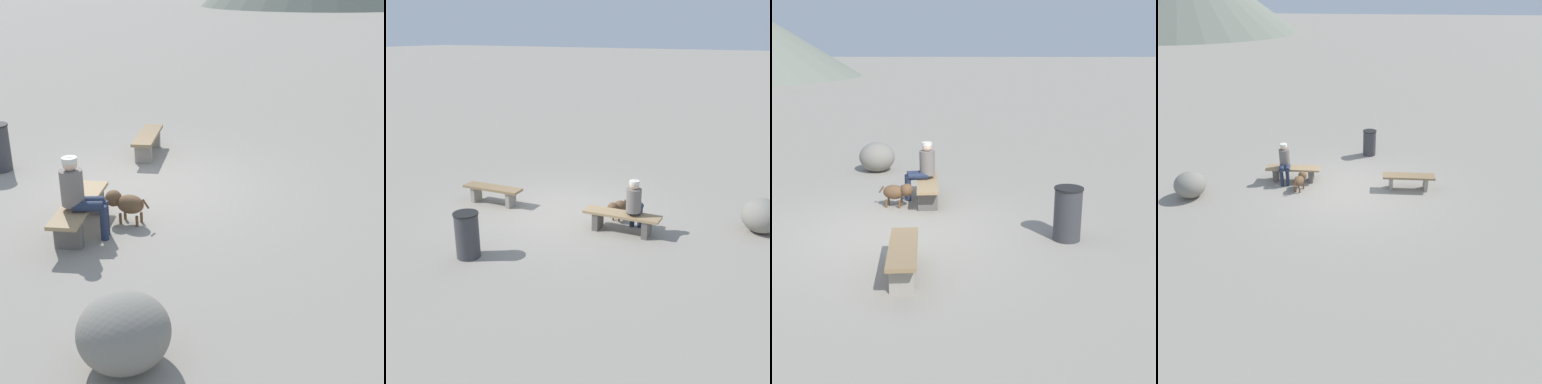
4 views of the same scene
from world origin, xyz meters
The scene contains 6 objects.
ground centered at (0.00, 0.00, -0.03)m, with size 210.00×210.00×0.06m, color gray.
bench_left centered at (-1.76, -0.32, 0.32)m, with size 1.56×0.52×0.45m.
bench_right centered at (1.80, -0.39, 0.31)m, with size 1.71×0.55×0.44m.
seated_person centered at (2.03, -0.28, 0.70)m, with size 0.41×0.64×1.22m.
dog centered at (1.44, 0.18, 0.32)m, with size 0.35×0.71×0.49m.
boulder centered at (4.44, 1.10, 0.37)m, with size 0.87×0.90×0.75m, color gray.
Camera 1 is at (8.16, 2.43, 3.43)m, focal length 47.78 mm.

